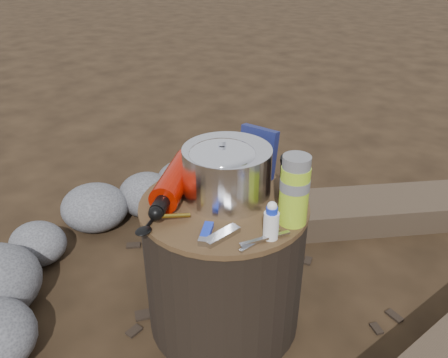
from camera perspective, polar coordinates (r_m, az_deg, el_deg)
The scene contains 16 objects.
ground at distance 1.44m, azimuth 0.00°, elevation -17.00°, with size 60.00×60.00×0.00m, color black.
stump at distance 1.30m, azimuth 0.00°, elevation -10.69°, with size 0.44×0.44×0.41m, color black.
rock_ring at distance 1.62m, azimuth -14.43°, elevation -7.13°, with size 0.50×1.08×0.21m, color #59595D, non-canonical shape.
log_small at distance 2.04m, azimuth 25.27°, elevation -3.09°, with size 0.23×1.26×0.10m, color #423426.
foil_windscreen at distance 1.18m, azimuth 0.38°, elevation 0.73°, with size 0.23×0.23×0.14m, color silver.
camping_pot at distance 1.15m, azimuth -0.23°, elevation 0.64°, with size 0.17×0.17×0.17m, color white.
fuel_bottle at distance 1.23m, azimuth -6.10°, elevation -0.03°, with size 0.08×0.31×0.08m, color #B21403, non-canonical shape.
thermos at distance 1.08m, azimuth 8.90°, elevation -1.46°, with size 0.07×0.07×0.18m, color #ABD926.
travel_mug at distance 1.20m, azimuth 8.82°, elevation 0.20°, with size 0.07×0.07×0.11m, color black.
stuff_sack at distance 1.33m, azimuth 0.97°, elevation 3.19°, with size 0.16×0.13×0.11m, color #F6C900.
food_pouch at distance 1.30m, azimuth 4.29°, elevation 3.43°, with size 0.11×0.03×0.14m, color navy.
lighter at distance 1.06m, azimuth -2.20°, elevation -6.61°, with size 0.02×0.08×0.02m, color #1834D5.
multitool at distance 1.05m, azimuth -0.28°, elevation -7.16°, with size 0.03×0.10×0.01m, color #AEAEB2.
pot_grabber at distance 1.04m, azimuth 4.61°, elevation -7.59°, with size 0.03×0.13×0.01m, color #AEAEB2, non-canonical shape.
spork at distance 1.13m, azimuth -8.82°, elevation -4.72°, with size 0.03×0.14×0.01m, color black, non-canonical shape.
squeeze_bottle at distance 1.04m, azimuth 6.00°, elevation -5.46°, with size 0.04×0.04×0.09m, color white.
Camera 1 is at (0.56, -0.84, 1.03)m, focal length 36.11 mm.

